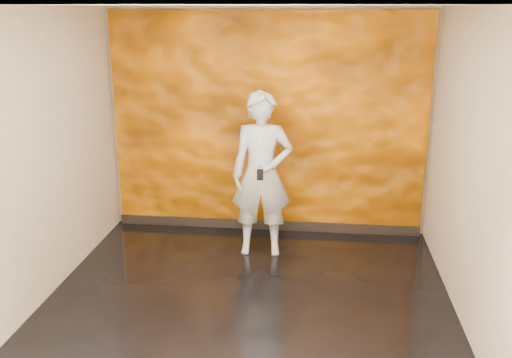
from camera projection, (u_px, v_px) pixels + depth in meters
name	position (u px, v px, depth m)	size (l,w,h in m)	color
room	(247.00, 165.00, 5.21)	(4.02, 4.02, 2.81)	black
feature_wall	(268.00, 125.00, 7.08)	(3.90, 0.06, 2.75)	#FE8300
baseboard	(267.00, 225.00, 7.43)	(3.90, 0.04, 0.12)	black
man	(262.00, 174.00, 6.50)	(0.69, 0.46, 1.90)	#9195A0
phone	(260.00, 175.00, 6.23)	(0.07, 0.01, 0.13)	black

